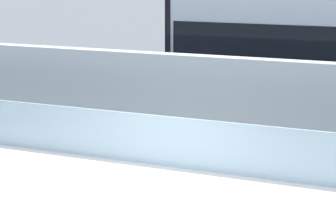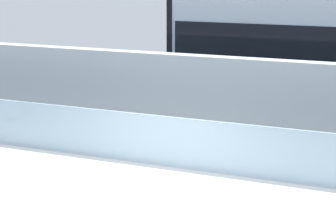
% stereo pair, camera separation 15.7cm
% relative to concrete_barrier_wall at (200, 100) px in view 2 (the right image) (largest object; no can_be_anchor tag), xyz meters
% --- Properties ---
extents(ground_plane, '(200.00, 200.00, 0.00)m').
position_rel_concrete_barrier_wall_xyz_m(ground_plane, '(0.00, -3.65, -1.09)').
color(ground_plane, slate).
extents(bike_path_deck, '(32.00, 3.20, 0.01)m').
position_rel_concrete_barrier_wall_xyz_m(bike_path_deck, '(0.00, -3.65, -1.09)').
color(bike_path_deck, silver).
rests_on(bike_path_deck, ground).
extents(glass_parapet, '(32.00, 0.05, 1.14)m').
position_rel_concrete_barrier_wall_xyz_m(glass_parapet, '(0.00, -1.80, -0.52)').
color(glass_parapet, silver).
rests_on(glass_parapet, ground).
extents(concrete_barrier_wall, '(32.00, 0.36, 2.18)m').
position_rel_concrete_barrier_wall_xyz_m(concrete_barrier_wall, '(0.00, 0.00, 0.00)').
color(concrete_barrier_wall, silver).
rests_on(concrete_barrier_wall, ground).
extents(tram_rail_near, '(32.00, 0.08, 0.01)m').
position_rel_concrete_barrier_wall_xyz_m(tram_rail_near, '(0.00, 2.48, -1.09)').
color(tram_rail_near, '#595654').
rests_on(tram_rail_near, ground).
extents(tram_rail_far, '(32.00, 0.08, 0.01)m').
position_rel_concrete_barrier_wall_xyz_m(tram_rail_far, '(0.00, 3.92, -1.09)').
color(tram_rail_far, '#595654').
rests_on(tram_rail_far, ground).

